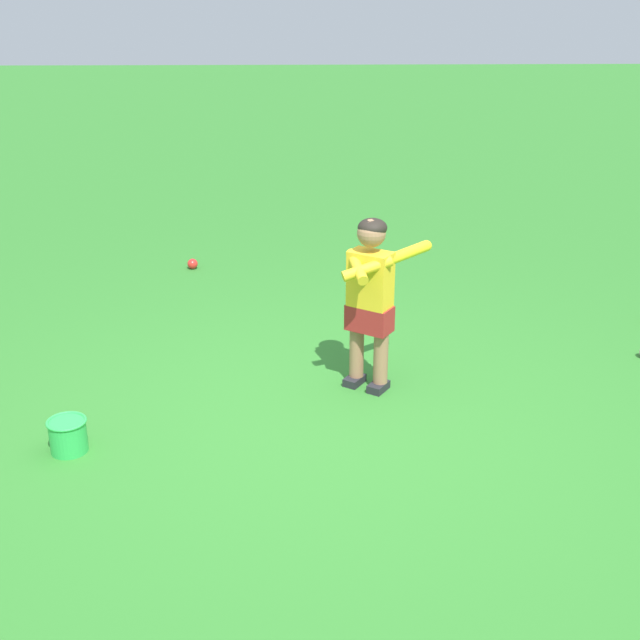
{
  "coord_description": "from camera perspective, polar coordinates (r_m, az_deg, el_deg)",
  "views": [
    {
      "loc": [
        -4.24,
        0.1,
        2.41
      ],
      "look_at": [
        0.51,
        -0.02,
        0.45
      ],
      "focal_mm": 47.69,
      "sensor_mm": 36.0,
      "label": 1
    }
  ],
  "objects": [
    {
      "name": "ground_plane",
      "position": [
        4.88,
        -0.09,
        -7.19
      ],
      "size": [
        40.0,
        40.0,
        0.0
      ],
      "primitive_type": "plane",
      "color": "#2D7528"
    },
    {
      "name": "child_batter",
      "position": [
        5.08,
        3.47,
        2.11
      ],
      "size": [
        0.4,
        0.57,
        1.08
      ],
      "color": "#232328",
      "rests_on": "ground"
    },
    {
      "name": "play_ball_center_lawn",
      "position": [
        7.48,
        -8.55,
        3.75
      ],
      "size": [
        0.09,
        0.09,
        0.09
      ],
      "primitive_type": "sphere",
      "color": "red",
      "rests_on": "ground"
    },
    {
      "name": "toy_bucket",
      "position": [
        4.8,
        -16.56,
        -7.4
      ],
      "size": [
        0.22,
        0.22,
        0.19
      ],
      "color": "green",
      "rests_on": "ground"
    }
  ]
}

